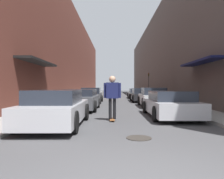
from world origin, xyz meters
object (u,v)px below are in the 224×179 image
Objects in this scene: skateboarder at (112,93)px; parked_car_right_1 at (153,98)px; parked_car_left_0 at (56,108)px; manhole_cover at (139,138)px; parked_car_right_3 at (137,94)px; traffic_light at (149,82)px; parked_car_left_2 at (92,96)px; parked_car_left_1 at (82,100)px; parked_car_right_0 at (170,104)px; parked_car_right_2 at (142,95)px.

parked_car_right_1 is at bearing 66.20° from skateboarder.
parked_car_left_0 is 6.36× the size of manhole_cover.
parked_car_right_3 is 20.79m from manhole_cover.
skateboarder is at bearing -102.70° from traffic_light.
traffic_light reaches higher than skateboarder.
parked_car_left_1 is at bearing -90.10° from parked_car_left_2.
parked_car_right_3 is at bearing -112.44° from traffic_light.
parked_car_left_2 is 1.10× the size of parked_car_right_3.
parked_car_right_3 is at bearing 89.36° from parked_car_right_0.
parked_car_right_3 reaches higher than manhole_cover.
parked_car_left_2 is 4.91m from parked_car_right_2.
manhole_cover is (0.75, -3.09, -1.16)m from skateboarder.
parked_car_left_0 is 11.57m from parked_car_left_2.
parked_car_left_2 is 13.73m from manhole_cover.
traffic_light reaches higher than parked_car_right_3.
parked_car_right_0 is 22.50m from traffic_light.
skateboarder reaches higher than manhole_cover.
parked_car_left_2 is at bearing -118.85° from traffic_light.
parked_car_right_3 is at bearing 88.98° from parked_car_right_2.
manhole_cover is 0.21× the size of traffic_light.
parked_car_left_0 reaches higher than parked_car_right_3.
parked_car_right_2 is 6.41× the size of manhole_cover.
traffic_light is at bearing 69.33° from parked_car_left_1.
parked_car_right_2 is 1.33× the size of traffic_light.
manhole_cover is (-1.93, -4.22, -0.59)m from parked_car_right_0.
parked_car_left_1 is 8.87m from parked_car_right_2.
parked_car_right_2 is at bearing -102.25° from traffic_light.
parked_car_left_0 is 1.32× the size of traffic_light.
parked_car_left_0 is at bearing 145.94° from manhole_cover.
parked_car_right_2 is at bearing 17.64° from parked_car_left_2.
traffic_light is (5.28, 23.42, 1.04)m from skateboarder.
parked_car_right_2 is at bearing -91.02° from parked_car_right_3.
parked_car_right_1 is (0.20, 5.40, 0.05)m from parked_car_right_0.
parked_car_right_1 is 1.21× the size of traffic_light.
skateboarder is at bearing 30.84° from parked_car_left_0.
parked_car_right_1 is 7.15m from skateboarder.
parked_car_left_1 is 6.04m from parked_car_left_2.
parked_car_left_1 is 1.11× the size of parked_car_right_1.
parked_car_right_0 is at bearing 65.42° from manhole_cover.
parked_car_left_2 reaches higher than parked_car_right_2.
parked_car_left_2 is 6.86× the size of manhole_cover.
traffic_light reaches higher than parked_car_right_0.
parked_car_right_1 is at bearing -38.58° from parked_car_left_2.
parked_car_right_0 is 1.16× the size of parked_car_right_1.
manhole_cover is (-2.01, -14.94, -0.62)m from parked_car_right_2.
parked_car_right_3 is (0.18, 16.45, -0.02)m from parked_car_right_0.
traffic_light reaches higher than parked_car_left_0.
skateboarder is at bearing -99.26° from parked_car_right_3.
parked_car_right_1 reaches higher than parked_car_right_0.
parked_car_left_2 is 14.99m from traffic_light.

